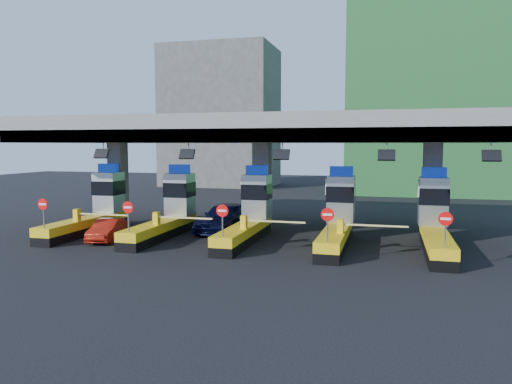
# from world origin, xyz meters

# --- Properties ---
(ground) EXTENTS (120.00, 120.00, 0.00)m
(ground) POSITION_xyz_m (0.00, 0.00, 0.00)
(ground) COLOR black
(ground) RESTS_ON ground
(toll_canopy) EXTENTS (28.00, 12.09, 7.00)m
(toll_canopy) POSITION_xyz_m (0.00, 2.87, 6.13)
(toll_canopy) COLOR slate
(toll_canopy) RESTS_ON ground
(toll_lane_far_left) EXTENTS (4.43, 8.00, 4.16)m
(toll_lane_far_left) POSITION_xyz_m (-10.00, 0.28, 1.40)
(toll_lane_far_left) COLOR black
(toll_lane_far_left) RESTS_ON ground
(toll_lane_left) EXTENTS (4.43, 8.00, 4.16)m
(toll_lane_left) POSITION_xyz_m (-5.00, 0.28, 1.40)
(toll_lane_left) COLOR black
(toll_lane_left) RESTS_ON ground
(toll_lane_center) EXTENTS (4.43, 8.00, 4.16)m
(toll_lane_center) POSITION_xyz_m (0.00, 0.28, 1.40)
(toll_lane_center) COLOR black
(toll_lane_center) RESTS_ON ground
(toll_lane_right) EXTENTS (4.43, 8.00, 4.16)m
(toll_lane_right) POSITION_xyz_m (5.00, 0.28, 1.40)
(toll_lane_right) COLOR black
(toll_lane_right) RESTS_ON ground
(toll_lane_far_right) EXTENTS (4.43, 8.00, 4.16)m
(toll_lane_far_right) POSITION_xyz_m (10.00, 0.28, 1.40)
(toll_lane_far_right) COLOR black
(toll_lane_far_right) RESTS_ON ground
(bg_building_scaffold) EXTENTS (18.00, 12.00, 28.00)m
(bg_building_scaffold) POSITION_xyz_m (12.00, 32.00, 14.00)
(bg_building_scaffold) COLOR #1E5926
(bg_building_scaffold) RESTS_ON ground
(bg_building_concrete) EXTENTS (14.00, 10.00, 18.00)m
(bg_building_concrete) POSITION_xyz_m (-14.00, 36.00, 9.00)
(bg_building_concrete) COLOR #4C4C49
(bg_building_concrete) RESTS_ON ground
(van) EXTENTS (2.81, 5.59, 1.83)m
(van) POSITION_xyz_m (-2.09, 2.02, 0.91)
(van) COLOR black
(van) RESTS_ON ground
(red_car) EXTENTS (1.95, 3.81, 1.20)m
(red_car) POSITION_xyz_m (-7.62, -2.31, 0.60)
(red_car) COLOR #9A180B
(red_car) RESTS_ON ground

